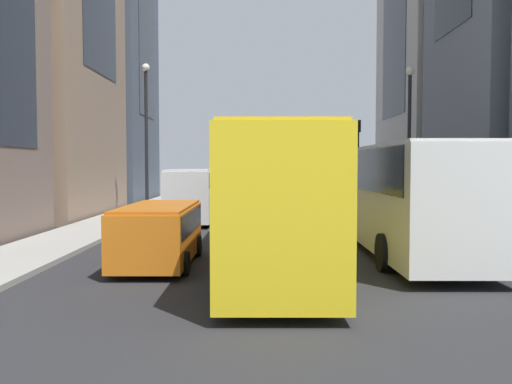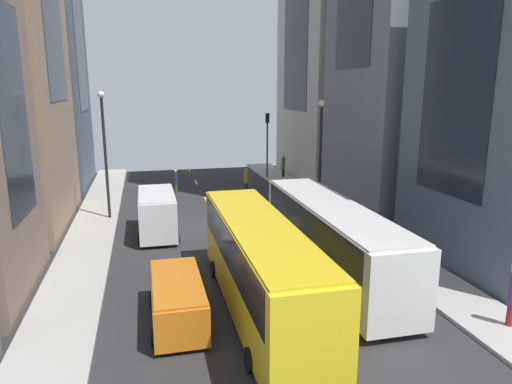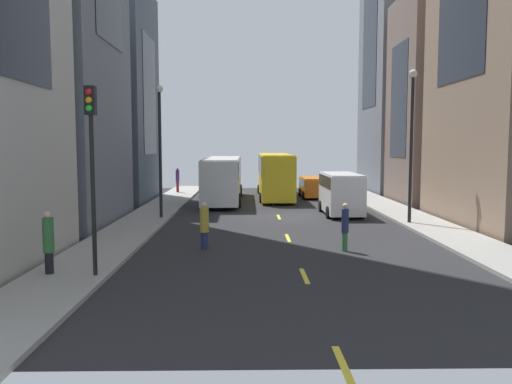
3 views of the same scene
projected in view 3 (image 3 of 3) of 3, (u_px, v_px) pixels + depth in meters
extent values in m
plane|color=#28282B|center=(279.00, 217.00, 31.00)|extent=(42.26, 42.26, 0.00)
cube|color=#9E9B93|center=(149.00, 216.00, 30.87)|extent=(2.74, 44.00, 0.15)
cube|color=#9E9B93|center=(407.00, 216.00, 31.12)|extent=(2.74, 44.00, 0.15)
cube|color=yellow|center=(344.00, 366.00, 10.09)|extent=(0.16, 2.00, 0.01)
cube|color=yellow|center=(304.00, 276.00, 17.06)|extent=(0.16, 2.00, 0.01)
cube|color=yellow|center=(288.00, 238.00, 24.03)|extent=(0.16, 2.00, 0.01)
cube|color=yellow|center=(279.00, 217.00, 31.00)|extent=(0.16, 2.00, 0.01)
cube|color=yellow|center=(273.00, 204.00, 37.97)|extent=(0.16, 2.00, 0.01)
cube|color=yellow|center=(269.00, 195.00, 44.94)|extent=(0.16, 2.00, 0.01)
cube|color=yellow|center=(266.00, 188.00, 51.91)|extent=(0.16, 2.00, 0.01)
cube|color=#4C5666|center=(89.00, 96.00, 39.10)|extent=(9.14, 8.84, 16.13)
cube|color=#1E232D|center=(89.00, 96.00, 39.10)|extent=(9.23, 4.86, 8.87)
cube|color=#7A665B|center=(440.00, 101.00, 38.15)|extent=(6.16, 7.33, 15.18)
cube|color=#1E232D|center=(440.00, 101.00, 38.15)|extent=(6.22, 4.03, 8.35)
cube|color=slate|center=(419.00, 2.00, 46.77)|extent=(8.78, 9.44, 34.60)
cube|color=#1E232D|center=(419.00, 2.00, 46.77)|extent=(8.87, 5.19, 19.03)
cube|color=silver|center=(223.00, 178.00, 39.46)|extent=(2.55, 12.61, 3.00)
cube|color=black|center=(223.00, 167.00, 39.38)|extent=(2.60, 11.60, 1.20)
cube|color=beige|center=(223.00, 158.00, 39.32)|extent=(2.45, 12.11, 0.08)
cylinder|color=black|center=(211.00, 191.00, 43.45)|extent=(0.46, 1.00, 1.00)
cylinder|color=black|center=(239.00, 190.00, 43.49)|extent=(0.46, 1.00, 1.00)
cylinder|color=black|center=(204.00, 200.00, 35.66)|extent=(0.46, 1.00, 1.00)
cylinder|color=black|center=(237.00, 200.00, 35.70)|extent=(0.46, 1.00, 1.00)
cube|color=yellow|center=(275.00, 175.00, 42.37)|extent=(2.45, 12.09, 3.30)
cube|color=black|center=(275.00, 165.00, 42.29)|extent=(2.50, 11.12, 1.48)
cube|color=gold|center=(275.00, 155.00, 42.22)|extent=(2.35, 11.60, 0.08)
cylinder|color=black|center=(260.00, 189.00, 46.22)|extent=(0.44, 0.76, 0.76)
cylinder|color=black|center=(285.00, 189.00, 46.25)|extent=(0.44, 0.76, 0.76)
cylinder|color=black|center=(262.00, 198.00, 38.76)|extent=(0.44, 0.76, 0.76)
cylinder|color=black|center=(292.00, 198.00, 38.79)|extent=(0.44, 0.76, 0.76)
cube|color=white|center=(341.00, 193.00, 31.90)|extent=(2.05, 5.06, 2.30)
cube|color=black|center=(341.00, 181.00, 31.83)|extent=(2.09, 4.65, 0.69)
cube|color=silver|center=(341.00, 174.00, 31.79)|extent=(1.97, 4.86, 0.08)
cylinder|color=black|center=(322.00, 206.00, 33.54)|extent=(0.37, 0.72, 0.72)
cylinder|color=black|center=(351.00, 206.00, 33.57)|extent=(0.37, 0.72, 0.72)
cylinder|color=black|center=(330.00, 212.00, 30.42)|extent=(0.37, 0.72, 0.72)
cylinder|color=black|center=(361.00, 212.00, 30.45)|extent=(0.37, 0.72, 0.72)
cube|color=orange|center=(313.00, 187.00, 42.63)|extent=(1.83, 4.71, 1.42)
cube|color=black|center=(313.00, 182.00, 42.60)|extent=(1.87, 4.33, 0.59)
cube|color=#BE6115|center=(313.00, 178.00, 42.56)|extent=(1.76, 4.52, 0.08)
cylinder|color=black|center=(301.00, 192.00, 44.12)|extent=(0.33, 0.62, 0.62)
cylinder|color=black|center=(320.00, 192.00, 44.15)|extent=(0.33, 0.62, 0.62)
cylinder|color=black|center=(304.00, 195.00, 41.22)|extent=(0.33, 0.62, 0.62)
cylinder|color=black|center=(325.00, 195.00, 41.24)|extent=(0.33, 0.62, 0.62)
cylinder|color=navy|center=(204.00, 240.00, 21.56)|extent=(0.28, 0.28, 0.70)
cylinder|color=gold|center=(204.00, 220.00, 21.48)|extent=(0.38, 0.38, 1.04)
sphere|color=beige|center=(204.00, 205.00, 21.42)|extent=(0.21, 0.21, 0.21)
cylinder|color=#336B38|center=(345.00, 242.00, 21.03)|extent=(0.22, 0.22, 0.77)
cylinder|color=navy|center=(345.00, 221.00, 20.95)|extent=(0.29, 0.29, 0.97)
sphere|color=beige|center=(345.00, 206.00, 20.90)|extent=(0.24, 0.24, 0.24)
cylinder|color=maroon|center=(178.00, 187.00, 45.78)|extent=(0.25, 0.25, 0.84)
cylinder|color=#593372|center=(178.00, 176.00, 45.69)|extent=(0.33, 0.33, 1.15)
sphere|color=tan|center=(177.00, 169.00, 45.63)|extent=(0.20, 0.20, 0.20)
cylinder|color=black|center=(49.00, 263.00, 16.76)|extent=(0.27, 0.27, 0.71)
cylinder|color=#336B38|center=(48.00, 235.00, 16.67)|extent=(0.36, 0.36, 1.13)
sphere|color=beige|center=(47.00, 215.00, 16.61)|extent=(0.21, 0.21, 0.21)
cylinder|color=black|center=(93.00, 196.00, 16.39)|extent=(0.14, 0.14, 5.12)
cube|color=black|center=(90.00, 100.00, 16.12)|extent=(0.32, 0.32, 0.90)
sphere|color=red|center=(88.00, 92.00, 15.92)|extent=(0.20, 0.20, 0.20)
sphere|color=orange|center=(89.00, 100.00, 15.94)|extent=(0.20, 0.20, 0.20)
sphere|color=green|center=(89.00, 108.00, 15.96)|extent=(0.20, 0.20, 0.20)
cylinder|color=black|center=(160.00, 155.00, 29.59)|extent=(0.18, 0.18, 7.18)
sphere|color=silver|center=(159.00, 89.00, 29.25)|extent=(0.44, 0.44, 0.44)
cylinder|color=black|center=(411.00, 151.00, 27.60)|extent=(0.18, 0.18, 7.76)
sphere|color=silver|center=(413.00, 74.00, 27.23)|extent=(0.44, 0.44, 0.44)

